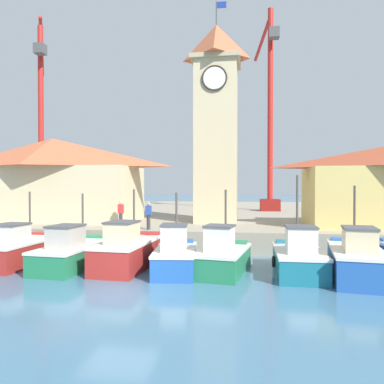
{
  "coord_description": "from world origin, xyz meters",
  "views": [
    {
      "loc": [
        4.47,
        -12.82,
        3.89
      ],
      "look_at": [
        1.19,
        9.87,
        3.5
      ],
      "focal_mm": 35.0,
      "sensor_mm": 36.0,
      "label": 1
    }
  ],
  "objects_px": {
    "fishing_boat_right_inner": "(223,257)",
    "clock_tower": "(216,118)",
    "port_crane_near": "(41,136)",
    "fishing_boat_left_inner": "(22,249)",
    "fishing_boat_center": "(129,251)",
    "fishing_boat_right_outer": "(299,258)",
    "dock_worker_near_tower": "(121,213)",
    "dock_worker_along_quay": "(148,215)",
    "port_crane_far": "(270,131)",
    "warehouse_left": "(52,178)",
    "fishing_boat_far_right": "(356,260)",
    "fishing_boat_mid_right": "(175,256)",
    "fishing_boat_mid_left": "(75,252)"
  },
  "relations": [
    {
      "from": "fishing_boat_right_outer",
      "to": "port_crane_far",
      "type": "relative_size",
      "value": 0.21
    },
    {
      "from": "fishing_boat_left_inner",
      "to": "port_crane_far",
      "type": "bearing_deg",
      "value": 58.9
    },
    {
      "from": "dock_worker_near_tower",
      "to": "fishing_boat_far_right",
      "type": "bearing_deg",
      "value": -26.97
    },
    {
      "from": "fishing_boat_mid_right",
      "to": "dock_worker_along_quay",
      "type": "bearing_deg",
      "value": 117.36
    },
    {
      "from": "warehouse_left",
      "to": "fishing_boat_left_inner",
      "type": "bearing_deg",
      "value": -69.94
    },
    {
      "from": "fishing_boat_mid_left",
      "to": "warehouse_left",
      "type": "xyz_separation_m",
      "value": [
        -6.22,
        9.25,
        3.72
      ]
    },
    {
      "from": "warehouse_left",
      "to": "fishing_boat_right_outer",
      "type": "bearing_deg",
      "value": -29.44
    },
    {
      "from": "fishing_boat_mid_left",
      "to": "fishing_boat_right_inner",
      "type": "bearing_deg",
      "value": -2.03
    },
    {
      "from": "fishing_boat_far_right",
      "to": "fishing_boat_mid_right",
      "type": "bearing_deg",
      "value": 179.31
    },
    {
      "from": "fishing_boat_center",
      "to": "fishing_boat_right_inner",
      "type": "relative_size",
      "value": 1.2
    },
    {
      "from": "dock_worker_along_quay",
      "to": "fishing_boat_right_inner",
      "type": "bearing_deg",
      "value": -45.8
    },
    {
      "from": "fishing_boat_mid_left",
      "to": "port_crane_far",
      "type": "bearing_deg",
      "value": 64.97
    },
    {
      "from": "dock_worker_along_quay",
      "to": "port_crane_far",
      "type": "bearing_deg",
      "value": 65.7
    },
    {
      "from": "warehouse_left",
      "to": "port_crane_far",
      "type": "height_order",
      "value": "port_crane_far"
    },
    {
      "from": "fishing_boat_mid_right",
      "to": "port_crane_near",
      "type": "xyz_separation_m",
      "value": [
        -18.24,
        20.3,
        8.41
      ]
    },
    {
      "from": "port_crane_far",
      "to": "dock_worker_near_tower",
      "type": "relative_size",
      "value": 12.76
    },
    {
      "from": "port_crane_far",
      "to": "dock_worker_along_quay",
      "type": "height_order",
      "value": "port_crane_far"
    },
    {
      "from": "fishing_boat_right_inner",
      "to": "clock_tower",
      "type": "height_order",
      "value": "clock_tower"
    },
    {
      "from": "dock_worker_near_tower",
      "to": "clock_tower",
      "type": "bearing_deg",
      "value": 33.04
    },
    {
      "from": "fishing_boat_left_inner",
      "to": "fishing_boat_right_outer",
      "type": "height_order",
      "value": "fishing_boat_right_outer"
    },
    {
      "from": "fishing_boat_center",
      "to": "fishing_boat_right_outer",
      "type": "height_order",
      "value": "fishing_boat_right_outer"
    },
    {
      "from": "fishing_boat_right_outer",
      "to": "dock_worker_along_quay",
      "type": "height_order",
      "value": "fishing_boat_right_outer"
    },
    {
      "from": "fishing_boat_far_right",
      "to": "port_crane_near",
      "type": "distance_m",
      "value": 34.04
    },
    {
      "from": "warehouse_left",
      "to": "dock_worker_near_tower",
      "type": "xyz_separation_m",
      "value": [
        6.48,
        -3.42,
        -2.28
      ]
    },
    {
      "from": "fishing_boat_center",
      "to": "dock_worker_near_tower",
      "type": "bearing_deg",
      "value": 112.45
    },
    {
      "from": "dock_worker_near_tower",
      "to": "dock_worker_along_quay",
      "type": "bearing_deg",
      "value": -31.04
    },
    {
      "from": "clock_tower",
      "to": "warehouse_left",
      "type": "xyz_separation_m",
      "value": [
        -12.22,
        -0.31,
        -4.23
      ]
    },
    {
      "from": "fishing_boat_right_outer",
      "to": "port_crane_near",
      "type": "relative_size",
      "value": 0.21
    },
    {
      "from": "fishing_boat_center",
      "to": "fishing_boat_right_inner",
      "type": "height_order",
      "value": "fishing_boat_center"
    },
    {
      "from": "port_crane_far",
      "to": "warehouse_left",
      "type": "bearing_deg",
      "value": -141.61
    },
    {
      "from": "fishing_boat_center",
      "to": "port_crane_near",
      "type": "distance_m",
      "value": 26.7
    },
    {
      "from": "fishing_boat_right_outer",
      "to": "port_crane_far",
      "type": "distance_m",
      "value": 24.24
    },
    {
      "from": "fishing_boat_right_inner",
      "to": "port_crane_near",
      "type": "distance_m",
      "value": 29.87
    },
    {
      "from": "fishing_boat_center",
      "to": "dock_worker_along_quay",
      "type": "xyz_separation_m",
      "value": [
        -0.2,
        4.38,
        1.34
      ]
    },
    {
      "from": "fishing_boat_right_inner",
      "to": "clock_tower",
      "type": "distance_m",
      "value": 12.67
    },
    {
      "from": "fishing_boat_mid_left",
      "to": "fishing_boat_center",
      "type": "height_order",
      "value": "fishing_boat_center"
    },
    {
      "from": "fishing_boat_right_inner",
      "to": "fishing_boat_center",
      "type": "bearing_deg",
      "value": 174.68
    },
    {
      "from": "clock_tower",
      "to": "dock_worker_along_quay",
      "type": "height_order",
      "value": "clock_tower"
    },
    {
      "from": "fishing_boat_mid_right",
      "to": "warehouse_left",
      "type": "bearing_deg",
      "value": 139.23
    },
    {
      "from": "fishing_boat_left_inner",
      "to": "fishing_boat_right_inner",
      "type": "relative_size",
      "value": 1.17
    },
    {
      "from": "fishing_boat_mid_right",
      "to": "fishing_boat_far_right",
      "type": "distance_m",
      "value": 7.7
    },
    {
      "from": "dock_worker_along_quay",
      "to": "fishing_boat_mid_left",
      "type": "bearing_deg",
      "value": -117.87
    },
    {
      "from": "port_crane_near",
      "to": "fishing_boat_left_inner",
      "type": "bearing_deg",
      "value": -62.24
    },
    {
      "from": "fishing_boat_right_outer",
      "to": "dock_worker_near_tower",
      "type": "distance_m",
      "value": 11.81
    },
    {
      "from": "fishing_boat_center",
      "to": "fishing_boat_far_right",
      "type": "distance_m",
      "value": 10.07
    },
    {
      "from": "port_crane_far",
      "to": "dock_worker_along_quay",
      "type": "distance_m",
      "value": 21.02
    },
    {
      "from": "fishing_boat_mid_right",
      "to": "fishing_boat_right_inner",
      "type": "distance_m",
      "value": 2.12
    },
    {
      "from": "port_crane_near",
      "to": "dock_worker_near_tower",
      "type": "relative_size",
      "value": 12.55
    },
    {
      "from": "fishing_boat_right_inner",
      "to": "port_crane_near",
      "type": "relative_size",
      "value": 0.21
    },
    {
      "from": "fishing_boat_right_inner",
      "to": "fishing_boat_far_right",
      "type": "xyz_separation_m",
      "value": [
        5.59,
        -0.22,
        0.06
      ]
    }
  ]
}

